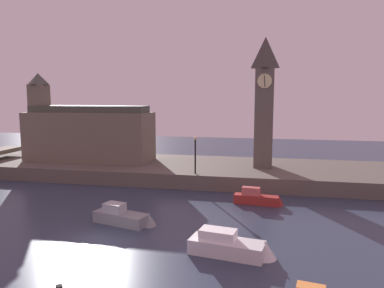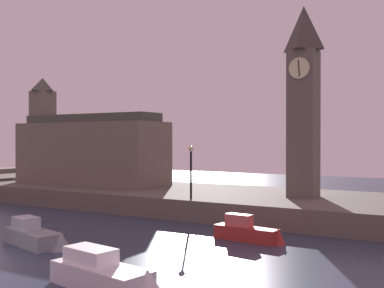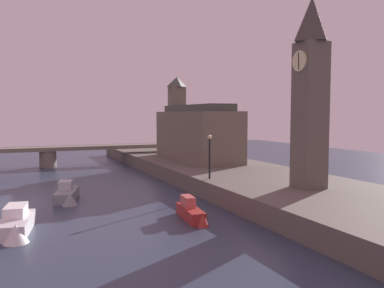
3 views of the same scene
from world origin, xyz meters
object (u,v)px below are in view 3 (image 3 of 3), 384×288
object	(u,v)px
streetlamp	(210,151)
boat_ferry_white	(16,225)
parliament_hall	(195,132)
boat_cruiser_grey	(67,195)
clock_tower	(310,90)
boat_dinghy_red	(192,212)

from	to	relation	value
streetlamp	boat_ferry_white	size ratio (longest dim) A/B	0.70
parliament_hall	boat_cruiser_grey	bearing A→B (deg)	-54.59
streetlamp	parliament_hall	bearing A→B (deg)	160.89
boat_ferry_white	streetlamp	bearing A→B (deg)	109.34
clock_tower	boat_dinghy_red	size ratio (longest dim) A/B	3.25
clock_tower	streetlamp	world-z (taller)	clock_tower
parliament_hall	boat_ferry_white	distance (m)	28.34
clock_tower	streetlamp	bearing A→B (deg)	-142.87
parliament_hall	clock_tower	bearing A→B (deg)	-0.07
boat_dinghy_red	clock_tower	bearing A→B (deg)	89.20
boat_cruiser_grey	boat_ferry_white	size ratio (longest dim) A/B	0.95
streetlamp	boat_ferry_white	xyz separation A→B (m)	(5.25, -14.97, -3.27)
streetlamp	boat_dinghy_red	world-z (taller)	streetlamp
boat_cruiser_grey	boat_ferry_white	world-z (taller)	boat_ferry_white
clock_tower	boat_cruiser_grey	bearing A→B (deg)	-120.19
boat_ferry_white	boat_dinghy_red	bearing A→B (deg)	83.66
boat_cruiser_grey	boat_dinghy_red	world-z (taller)	boat_cruiser_grey
parliament_hall	boat_dinghy_red	world-z (taller)	parliament_hall
clock_tower	streetlamp	xyz separation A→B (m)	(-6.56, -4.97, -4.87)
boat_cruiser_grey	parliament_hall	bearing A→B (deg)	125.41
clock_tower	boat_dinghy_red	bearing A→B (deg)	-90.80
boat_cruiser_grey	boat_dinghy_red	distance (m)	11.55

